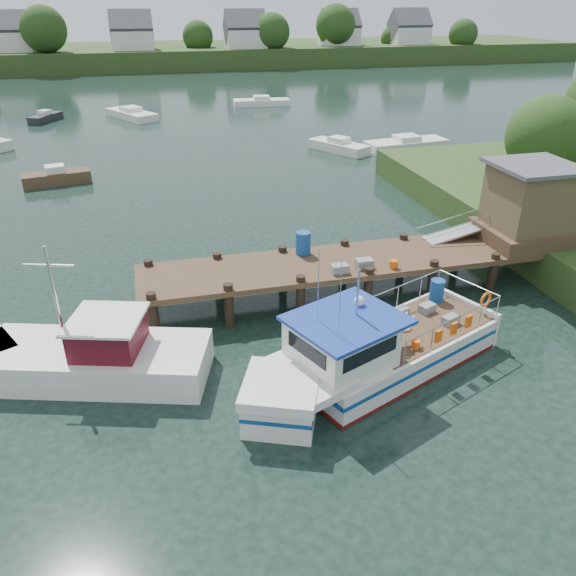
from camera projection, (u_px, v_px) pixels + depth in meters
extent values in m
plane|color=black|center=(304.00, 298.00, 21.02)|extent=(160.00, 160.00, 0.00)
cylinder|color=#332114|center=(537.00, 185.00, 28.55)|extent=(0.50, 0.50, 3.05)
sphere|color=#244116|center=(547.00, 136.00, 27.42)|extent=(3.90, 3.90, 3.90)
cube|color=#2E451C|center=(166.00, 55.00, 92.55)|extent=(140.00, 24.00, 3.00)
cylinder|color=#332114|center=(49.00, 56.00, 80.62)|extent=(0.60, 0.60, 4.80)
sphere|color=#244116|center=(44.00, 29.00, 78.98)|extent=(6.34, 6.34, 6.34)
cylinder|color=#332114|center=(128.00, 60.00, 85.17)|extent=(0.60, 0.60, 3.00)
sphere|color=#244116|center=(126.00, 44.00, 84.15)|extent=(3.96, 3.96, 3.96)
cylinder|color=#332114|center=(199.00, 55.00, 89.17)|extent=(0.60, 0.60, 3.60)
sphere|color=#244116|center=(198.00, 36.00, 87.94)|extent=(4.75, 4.75, 4.75)
cylinder|color=#332114|center=(272.00, 53.00, 88.02)|extent=(0.60, 0.60, 4.20)
sphere|color=#244116|center=(272.00, 32.00, 86.58)|extent=(5.54, 5.54, 5.54)
cylinder|color=#332114|center=(335.00, 49.00, 92.02)|extent=(0.60, 0.60, 4.80)
sphere|color=#244116|center=(335.00, 25.00, 90.37)|extent=(6.34, 6.34, 6.34)
cylinder|color=#332114|center=(391.00, 52.00, 96.57)|extent=(0.60, 0.60, 3.00)
sphere|color=#244116|center=(392.00, 38.00, 95.54)|extent=(3.96, 3.96, 3.96)
cylinder|color=#332114|center=(461.00, 51.00, 95.41)|extent=(0.60, 0.60, 3.60)
sphere|color=#244116|center=(463.00, 34.00, 94.18)|extent=(4.75, 4.75, 4.75)
cube|color=silver|center=(12.00, 43.00, 81.36)|extent=(6.00, 5.00, 3.00)
cube|color=#47474C|center=(9.00, 29.00, 80.48)|extent=(6.20, 5.09, 5.09)
cube|color=silver|center=(133.00, 42.00, 84.24)|extent=(6.00, 5.00, 3.00)
cube|color=#47474C|center=(131.00, 28.00, 83.36)|extent=(6.20, 5.09, 5.09)
cube|color=silver|center=(245.00, 40.00, 87.12)|extent=(6.00, 5.00, 3.00)
cube|color=#47474C|center=(245.00, 27.00, 86.24)|extent=(6.20, 5.09, 5.09)
cube|color=silver|center=(339.00, 38.00, 92.36)|extent=(6.00, 5.00, 3.00)
cube|color=#47474C|center=(339.00, 25.00, 91.48)|extent=(6.20, 5.09, 5.09)
cube|color=silver|center=(408.00, 37.00, 94.14)|extent=(6.00, 5.00, 3.00)
cube|color=#47474C|center=(410.00, 24.00, 93.26)|extent=(6.20, 5.09, 5.09)
cube|color=#493522|center=(356.00, 261.00, 20.86)|extent=(16.00, 3.00, 0.20)
cylinder|color=black|center=(154.00, 319.00, 18.39)|extent=(0.32, 0.32, 1.90)
cylinder|color=black|center=(151.00, 284.00, 20.63)|extent=(0.32, 0.32, 1.90)
cylinder|color=black|center=(229.00, 309.00, 18.94)|extent=(0.32, 0.32, 1.90)
cylinder|color=black|center=(218.00, 276.00, 21.18)|extent=(0.32, 0.32, 1.90)
cylinder|color=black|center=(300.00, 300.00, 19.49)|extent=(0.32, 0.32, 1.90)
cylinder|color=black|center=(283.00, 269.00, 21.73)|extent=(0.32, 0.32, 1.90)
cylinder|color=black|center=(368.00, 292.00, 20.04)|extent=(0.32, 0.32, 1.90)
cylinder|color=black|center=(344.00, 262.00, 22.28)|extent=(0.32, 0.32, 1.90)
cylinder|color=black|center=(432.00, 284.00, 20.59)|extent=(0.32, 0.32, 1.90)
cylinder|color=black|center=(402.00, 256.00, 22.83)|extent=(0.32, 0.32, 1.90)
cylinder|color=black|center=(492.00, 277.00, 21.14)|extent=(0.32, 0.32, 1.90)
cylinder|color=black|center=(457.00, 250.00, 23.38)|extent=(0.32, 0.32, 1.90)
cylinder|color=black|center=(549.00, 270.00, 21.69)|extent=(0.32, 0.32, 1.90)
cylinder|color=black|center=(510.00, 244.00, 23.93)|extent=(0.32, 0.32, 1.90)
cube|color=#493522|center=(523.00, 233.00, 22.21)|extent=(3.20, 3.00, 0.60)
cube|color=brown|center=(530.00, 199.00, 21.57)|extent=(2.60, 2.60, 2.40)
cube|color=#47474C|center=(537.00, 166.00, 20.97)|extent=(3.00, 3.00, 0.15)
cube|color=#A5A8AD|center=(459.00, 232.00, 22.51)|extent=(3.34, 0.90, 0.79)
cylinder|color=silver|center=(466.00, 223.00, 21.93)|extent=(3.34, 0.05, 0.76)
cylinder|color=silver|center=(455.00, 216.00, 22.62)|extent=(3.34, 0.05, 0.76)
cube|color=slate|center=(340.00, 269.00, 19.66)|extent=(0.60, 0.40, 0.30)
cube|color=slate|center=(364.00, 263.00, 20.05)|extent=(0.60, 0.40, 0.30)
cylinder|color=#E4580D|center=(394.00, 264.00, 20.02)|extent=(0.30, 0.30, 0.28)
cylinder|color=navy|center=(303.00, 243.00, 20.99)|extent=(0.56, 0.56, 0.85)
cube|color=silver|center=(394.00, 350.00, 17.02)|extent=(6.90, 4.82, 0.98)
cube|color=silver|center=(281.00, 405.00, 14.74)|extent=(2.37, 2.37, 0.98)
cube|color=silver|center=(281.00, 386.00, 14.45)|extent=(2.56, 2.63, 0.30)
cube|color=silver|center=(307.00, 375.00, 14.92)|extent=(2.51, 2.90, 0.26)
cube|color=navy|center=(395.00, 347.00, 16.96)|extent=(6.99, 4.89, 0.12)
cube|color=navy|center=(281.00, 401.00, 14.68)|extent=(2.41, 2.41, 0.12)
cube|color=#620F0E|center=(393.00, 363.00, 17.22)|extent=(6.98, 4.87, 0.12)
cube|color=#493522|center=(419.00, 326.00, 17.33)|extent=(5.14, 3.90, 0.03)
cube|color=silver|center=(464.00, 315.00, 18.75)|extent=(1.14, 2.43, 1.15)
cube|color=silver|center=(341.00, 343.00, 15.31)|extent=(3.06, 2.97, 1.28)
cube|color=black|center=(371.00, 354.00, 14.40)|extent=(1.75, 0.75, 0.43)
cube|color=black|center=(315.00, 319.00, 15.98)|extent=(1.75, 0.75, 0.43)
cube|color=black|center=(307.00, 350.00, 14.55)|extent=(0.62, 1.43, 0.43)
cube|color=navy|center=(347.00, 320.00, 15.08)|extent=(3.63, 3.40, 0.10)
cylinder|color=silver|center=(358.00, 292.00, 14.93)|extent=(0.09, 0.09, 1.37)
cylinder|color=silver|center=(340.00, 298.00, 13.92)|extent=(0.03, 0.03, 2.05)
cylinder|color=silver|center=(318.00, 286.00, 14.53)|extent=(0.03, 0.03, 2.05)
sphere|color=silver|center=(359.00, 301.00, 15.66)|extent=(0.40, 0.40, 0.31)
cylinder|color=silver|center=(456.00, 318.00, 16.19)|extent=(3.96, 1.67, 0.04)
cylinder|color=silver|center=(396.00, 288.00, 17.86)|extent=(3.96, 1.67, 0.04)
cylinder|color=silver|center=(469.00, 283.00, 18.18)|extent=(0.94, 2.18, 0.04)
cylinder|color=silver|center=(405.00, 354.00, 15.26)|extent=(0.05, 0.05, 0.81)
cylinder|color=silver|center=(346.00, 319.00, 16.94)|extent=(0.05, 0.05, 0.81)
cylinder|color=silver|center=(432.00, 341.00, 15.86)|extent=(0.05, 0.05, 0.81)
cylinder|color=silver|center=(373.00, 308.00, 17.53)|extent=(0.05, 0.05, 0.81)
cylinder|color=silver|center=(457.00, 328.00, 16.45)|extent=(0.05, 0.05, 0.81)
cylinder|color=silver|center=(397.00, 298.00, 18.12)|extent=(0.05, 0.05, 0.81)
cylinder|color=silver|center=(480.00, 317.00, 17.04)|extent=(0.05, 0.05, 0.81)
cylinder|color=silver|center=(421.00, 288.00, 18.71)|extent=(0.05, 0.05, 0.81)
cylinder|color=silver|center=(498.00, 308.00, 17.52)|extent=(0.05, 0.05, 0.81)
cylinder|color=silver|center=(438.00, 281.00, 19.19)|extent=(0.05, 0.05, 0.81)
cube|color=slate|center=(450.00, 320.00, 17.36)|extent=(0.60, 0.51, 0.27)
cube|color=slate|center=(427.00, 308.00, 18.02)|extent=(0.60, 0.51, 0.27)
cube|color=slate|center=(401.00, 312.00, 17.81)|extent=(0.56, 0.48, 0.27)
cylinder|color=navy|center=(437.00, 290.00, 18.61)|extent=(0.63, 0.63, 0.75)
cylinder|color=#E4580D|center=(416.00, 344.00, 16.18)|extent=(0.33, 0.33, 0.26)
torus|color=#BFB28C|center=(403.00, 327.00, 17.16)|extent=(0.63, 0.63, 0.10)
torus|color=#E4580D|center=(486.00, 300.00, 17.87)|extent=(0.52, 0.28, 0.53)
cube|color=#E4580D|center=(438.00, 336.00, 15.95)|extent=(0.25, 0.17, 0.38)
cube|color=#E4580D|center=(454.00, 329.00, 16.32)|extent=(0.25, 0.17, 0.38)
cube|color=#E4580D|center=(469.00, 321.00, 16.68)|extent=(0.25, 0.17, 0.38)
imported|color=silver|center=(392.00, 324.00, 15.99)|extent=(0.54, 0.64, 1.50)
cube|color=silver|center=(96.00, 362.00, 16.48)|extent=(6.95, 4.23, 1.01)
cube|color=#4D0C15|center=(108.00, 335.00, 16.01)|extent=(2.26, 2.26, 0.96)
cube|color=silver|center=(105.00, 319.00, 15.78)|extent=(2.51, 2.51, 0.08)
cylinder|color=silver|center=(56.00, 298.00, 15.53)|extent=(0.13, 0.13, 3.12)
cylinder|color=silver|center=(48.00, 265.00, 15.07)|extent=(1.36, 0.47, 0.06)
cube|color=#493522|center=(57.00, 178.00, 33.65)|extent=(4.04, 2.04, 0.71)
cube|color=silver|center=(55.00, 169.00, 33.40)|extent=(1.24, 1.12, 0.46)
cube|color=silver|center=(262.00, 102.00, 57.94)|extent=(5.87, 2.41, 0.62)
cube|color=silver|center=(261.00, 98.00, 57.72)|extent=(1.71, 1.50, 0.40)
cube|color=silver|center=(339.00, 147.00, 40.74)|extent=(3.73, 4.85, 0.66)
cube|color=silver|center=(339.00, 140.00, 40.52)|extent=(1.63, 1.70, 0.42)
cube|color=silver|center=(406.00, 144.00, 41.48)|extent=(6.34, 2.72, 0.62)
cube|color=silver|center=(407.00, 138.00, 41.26)|extent=(1.87, 1.65, 0.40)
cube|color=silver|center=(132.00, 115.00, 51.84)|extent=(4.83, 6.38, 0.66)
cube|color=silver|center=(131.00, 109.00, 51.61)|extent=(2.13, 2.22, 0.43)
cube|color=black|center=(46.00, 118.00, 50.50)|extent=(2.79, 3.76, 0.63)
cube|color=silver|center=(44.00, 112.00, 50.28)|extent=(1.24, 1.30, 0.41)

